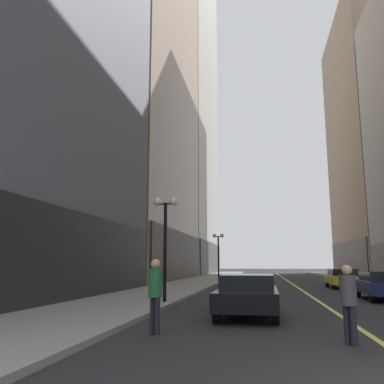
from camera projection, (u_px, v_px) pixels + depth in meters
The scene contains 13 objects.
ground_plane at pixel (288, 281), 39.06m from camera, with size 200.00×200.00×0.00m, color #262628.
sidewalk_left at pixel (203, 280), 40.42m from camera, with size 4.50×78.00×0.15m, color gray.
sidewalk_right at pixel (379, 281), 37.71m from camera, with size 4.50×78.00×0.15m, color gray.
lane_centre_stripe at pixel (288, 281), 39.06m from camera, with size 0.16×70.00×0.01m, color #E5D64C.
building_left_mid at pixel (133, 94), 44.66m from camera, with size 11.04×24.00×40.16m.
building_left_far at pixel (174, 83), 71.85m from camera, with size 13.06×26.00×66.29m.
car_black at pixel (248, 294), 13.08m from camera, with size 1.92×4.46×1.32m.
car_navy at pixel (382, 284), 18.92m from camera, with size 1.94×4.52×1.32m.
car_yellow at pixel (343, 278), 27.87m from camera, with size 1.93×4.35×1.32m.
pedestrian_with_orange_bag at pixel (349, 298), 8.58m from camera, with size 0.48×0.48×1.64m.
pedestrian_in_green_parka at pixel (155, 290), 9.94m from camera, with size 0.47×0.47×1.78m.
street_lamp_left_near at pixel (165, 225), 17.00m from camera, with size 1.06×0.36×4.43m.
street_lamp_left_far at pixel (218, 246), 37.66m from camera, with size 1.06×0.36×4.43m.
Camera 1 is at (-2.47, -5.94, 1.67)m, focal length 38.10 mm.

